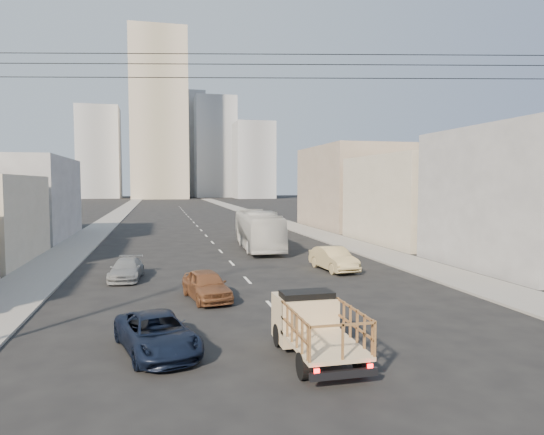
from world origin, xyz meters
name	(u,v)px	position (x,y,z in m)	size (l,w,h in m)	color
ground	(336,376)	(0.00, 0.00, 0.00)	(420.00, 420.00, 0.00)	black
sidewalk_left	(115,217)	(-11.75, 70.00, 0.06)	(3.50, 180.00, 0.12)	gray
sidewalk_right	(256,215)	(11.75, 70.00, 0.06)	(3.50, 180.00, 0.12)	gray
lane_dashes	(195,224)	(0.00, 53.00, 0.01)	(0.15, 104.00, 0.01)	silver
flatbed_pickup	(315,323)	(-0.13, 1.57, 1.09)	(1.95, 4.41, 1.90)	#CBB188
navy_pickup	(157,334)	(-4.94, 3.14, 0.62)	(2.04, 4.43, 1.23)	black
city_bus	(258,230)	(3.26, 26.78, 1.59)	(2.66, 11.39, 3.17)	silver
sedan_brown	(206,285)	(-2.69, 9.93, 0.69)	(1.64, 4.06, 1.38)	brown
sedan_tan	(334,259)	(5.81, 15.80, 0.73)	(1.55, 4.44, 1.46)	tan
sedan_grey	(126,269)	(-6.65, 15.73, 0.59)	(1.64, 4.03, 1.17)	gray
overhead_wires	(321,66)	(0.00, 1.50, 8.97)	(23.01, 5.02, 0.72)	black
bldg_right_near	(536,198)	(19.00, 14.00, 4.50)	(10.00, 12.00, 9.00)	gray
bldg_right_mid	(426,199)	(19.50, 28.00, 4.00)	(11.00, 14.00, 8.00)	#B5AA92
bldg_right_far	(361,187)	(20.00, 44.00, 5.00)	(12.00, 16.00, 10.00)	gray
bldg_left_far	(2,198)	(-19.50, 39.00, 4.00)	(12.00, 16.00, 8.00)	gray
high_rise_tower	(159,116)	(-4.00, 170.00, 30.00)	(20.00, 20.00, 60.00)	tan
midrise_ne	(215,148)	(18.00, 185.00, 20.00)	(16.00, 16.00, 40.00)	gray
midrise_nw	(99,153)	(-26.00, 180.00, 17.00)	(15.00, 15.00, 34.00)	gray
midrise_back	(183,145)	(6.00, 200.00, 22.00)	(18.00, 18.00, 44.00)	gray
midrise_east	(254,161)	(30.00, 165.00, 14.00)	(14.00, 14.00, 28.00)	gray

